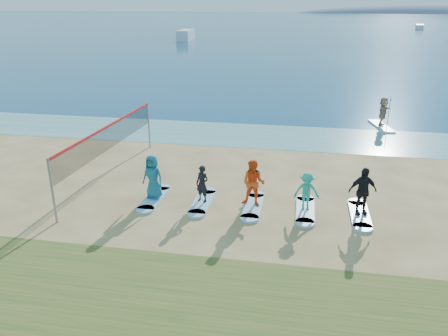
% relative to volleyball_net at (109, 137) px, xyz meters
% --- Properties ---
extents(ground, '(600.00, 600.00, 0.00)m').
position_rel_volleyball_net_xyz_m(ground, '(6.16, -2.76, -1.90)').
color(ground, tan).
rests_on(ground, ground).
extents(shallow_water, '(600.00, 600.00, 0.00)m').
position_rel_volleyball_net_xyz_m(shallow_water, '(6.16, 7.74, -1.90)').
color(shallow_water, teal).
rests_on(shallow_water, ground).
extents(ocean, '(600.00, 600.00, 0.00)m').
position_rel_volleyball_net_xyz_m(ocean, '(6.16, 157.24, -1.90)').
color(ocean, navy).
rests_on(ocean, ground).
extents(volleyball_net, '(0.52, 9.08, 2.50)m').
position_rel_volleyball_net_xyz_m(volleyball_net, '(0.00, 0.00, 0.00)').
color(volleyball_net, gray).
rests_on(volleyball_net, ground).
extents(paddleboard, '(1.31, 3.08, 0.12)m').
position_rel_volleyball_net_xyz_m(paddleboard, '(13.45, 11.04, -1.84)').
color(paddleboard, silver).
rests_on(paddleboard, ground).
extents(paddleboarder, '(0.96, 1.75, 1.80)m').
position_rel_volleyball_net_xyz_m(paddleboarder, '(13.45, 11.04, -0.89)').
color(paddleboarder, tan).
rests_on(paddleboarder, paddleboard).
extents(boat_offshore_a, '(2.74, 7.86, 2.03)m').
position_rel_volleyball_net_xyz_m(boat_offshore_a, '(-15.71, 72.25, -1.90)').
color(boat_offshore_a, silver).
rests_on(boat_offshore_a, ground).
extents(boat_offshore_b, '(3.30, 5.67, 1.41)m').
position_rel_volleyball_net_xyz_m(boat_offshore_b, '(39.11, 116.55, -1.90)').
color(boat_offshore_b, silver).
rests_on(boat_offshore_b, ground).
extents(surfboard_0, '(0.70, 2.20, 0.09)m').
position_rel_volleyball_net_xyz_m(surfboard_0, '(2.64, -1.96, -1.86)').
color(surfboard_0, '#98CAEC').
rests_on(surfboard_0, ground).
extents(student_0, '(1.00, 0.78, 1.82)m').
position_rel_volleyball_net_xyz_m(student_0, '(2.64, -1.96, -0.91)').
color(student_0, '#1A627D').
rests_on(student_0, surfboard_0).
extents(surfboard_1, '(0.70, 2.20, 0.09)m').
position_rel_volleyball_net_xyz_m(surfboard_1, '(4.67, -1.96, -1.86)').
color(surfboard_1, '#98CAEC').
rests_on(surfboard_1, ground).
extents(student_1, '(0.64, 0.54, 1.50)m').
position_rel_volleyball_net_xyz_m(student_1, '(4.67, -1.96, -1.07)').
color(student_1, black).
rests_on(student_1, surfboard_1).
extents(surfboard_2, '(0.70, 2.20, 0.09)m').
position_rel_volleyball_net_xyz_m(surfboard_2, '(6.70, -1.96, -1.86)').
color(surfboard_2, '#98CAEC').
rests_on(surfboard_2, ground).
extents(student_2, '(0.99, 0.82, 1.86)m').
position_rel_volleyball_net_xyz_m(student_2, '(6.70, -1.96, -0.88)').
color(student_2, '#EE5119').
rests_on(student_2, surfboard_2).
extents(surfboard_3, '(0.70, 2.20, 0.09)m').
position_rel_volleyball_net_xyz_m(surfboard_3, '(8.73, -1.96, -1.86)').
color(surfboard_3, '#98CAEC').
rests_on(surfboard_3, ground).
extents(student_3, '(1.03, 0.68, 1.50)m').
position_rel_volleyball_net_xyz_m(student_3, '(8.73, -1.96, -1.07)').
color(student_3, teal).
rests_on(student_3, surfboard_3).
extents(surfboard_4, '(0.70, 2.20, 0.09)m').
position_rel_volleyball_net_xyz_m(surfboard_4, '(10.76, -1.96, -1.86)').
color(surfboard_4, '#98CAEC').
rests_on(surfboard_4, ground).
extents(student_4, '(1.16, 0.73, 1.84)m').
position_rel_volleyball_net_xyz_m(student_4, '(10.76, -1.96, -0.90)').
color(student_4, black).
rests_on(student_4, surfboard_4).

